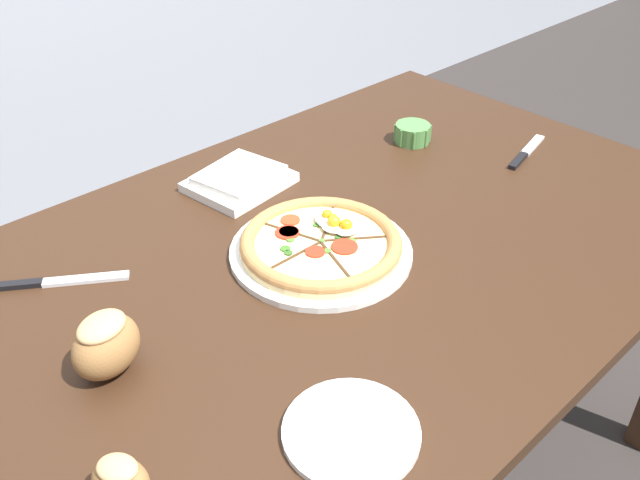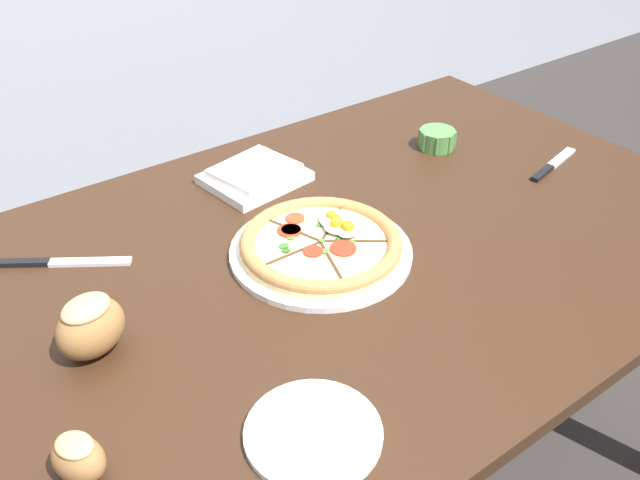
% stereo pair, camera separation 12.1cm
% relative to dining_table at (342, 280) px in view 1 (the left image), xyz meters
% --- Properties ---
extents(dining_table, '(1.53, 0.98, 0.77)m').
position_rel_dining_table_xyz_m(dining_table, '(0.00, 0.00, 0.00)').
color(dining_table, '#331E11').
rests_on(dining_table, ground_plane).
extents(pizza, '(0.33, 0.33, 0.05)m').
position_rel_dining_table_xyz_m(pizza, '(-0.05, 0.00, 0.11)').
color(pizza, white).
rests_on(pizza, dining_table).
extents(ramekin_bowl, '(0.09, 0.09, 0.04)m').
position_rel_dining_table_xyz_m(ramekin_bowl, '(0.41, 0.18, 0.11)').
color(ramekin_bowl, '#4C8442').
rests_on(ramekin_bowl, dining_table).
extents(napkin_folded, '(0.21, 0.19, 0.04)m').
position_rel_dining_table_xyz_m(napkin_folded, '(-0.01, 0.29, 0.11)').
color(napkin_folded, silver).
rests_on(napkin_folded, dining_table).
extents(bread_piece_near, '(0.08, 0.09, 0.07)m').
position_rel_dining_table_xyz_m(bread_piece_near, '(-0.57, -0.20, 0.12)').
color(bread_piece_near, olive).
rests_on(bread_piece_near, dining_table).
extents(bread_piece_mid, '(0.13, 0.11, 0.10)m').
position_rel_dining_table_xyz_m(bread_piece_mid, '(-0.47, -0.00, 0.14)').
color(bread_piece_mid, olive).
rests_on(bread_piece_mid, dining_table).
extents(knife_main, '(0.19, 0.06, 0.01)m').
position_rel_dining_table_xyz_m(knife_main, '(0.56, -0.04, 0.09)').
color(knife_main, silver).
rests_on(knife_main, dining_table).
extents(knife_spare, '(0.21, 0.15, 0.01)m').
position_rel_dining_table_xyz_m(knife_spare, '(-0.45, 0.25, 0.09)').
color(knife_spare, silver).
rests_on(knife_spare, dining_table).
extents(side_saucer, '(0.18, 0.18, 0.01)m').
position_rel_dining_table_xyz_m(side_saucer, '(-0.30, -0.32, 0.09)').
color(side_saucer, white).
rests_on(side_saucer, dining_table).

